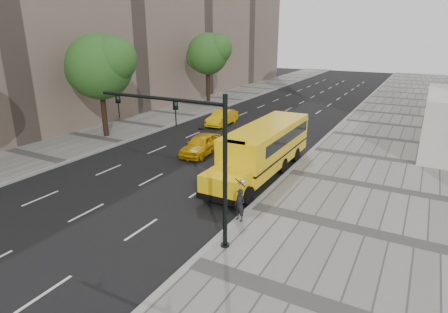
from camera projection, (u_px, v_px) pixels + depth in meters
The scene contains 12 objects.
ground at pixel (208, 159), 26.43m from camera, with size 140.00×140.00×0.00m, color black.
sidewalk_museum at pixel (391, 190), 20.96m from camera, with size 12.00×140.00×0.15m, color gray.
sidewalk_far at pixel (95, 138), 31.41m from camera, with size 6.00×140.00×0.15m, color gray.
curb_museum at pixel (289, 172), 23.68m from camera, with size 0.30×140.00×0.15m, color gray.
curb_far at pixel (122, 143), 30.04m from camera, with size 0.30×140.00×0.15m, color gray.
tree_b at pixel (100, 66), 29.93m from camera, with size 5.91×5.26×8.51m.
tree_c at pixel (208, 54), 43.96m from camera, with size 5.39×4.79×8.50m.
school_bus at pixel (265, 145), 23.46m from camera, with size 2.96×11.56×3.19m.
taxi_near at pixel (201, 144), 27.28m from camera, with size 1.74×4.32×1.47m, color #E2A806.
taxi_far at pixel (222, 118), 35.94m from camera, with size 1.51×4.34×1.43m, color #E2A806.
pedestrian at pixel (240, 205), 17.23m from camera, with size 0.57×0.38×1.57m, color black.
traffic_signal at pixel (194, 150), 14.79m from camera, with size 6.18×0.36×6.40m.
Camera 1 is at (13.00, -21.42, 8.49)m, focal length 30.00 mm.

